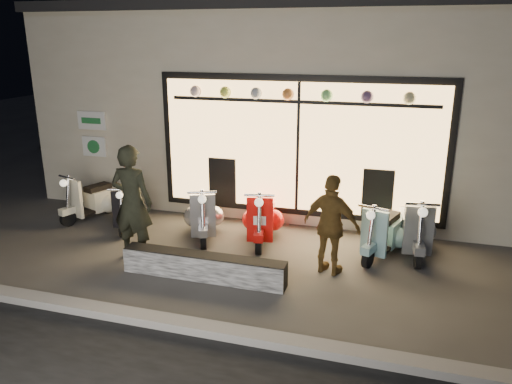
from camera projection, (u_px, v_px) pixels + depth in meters
The scene contains 12 objects.
ground at pixel (223, 262), 8.17m from camera, with size 40.00×40.00×0.00m, color #383533.
kerb at pixel (168, 322), 6.32m from camera, with size 40.00×0.25×0.12m, color slate.
shop_building at pixel (293, 98), 12.10m from camera, with size 10.20×6.23×4.20m.
graffiti_barrier at pixel (204, 267), 7.53m from camera, with size 2.55×0.28×0.40m, color black.
scooter_silver at pixel (204, 214), 9.22m from camera, with size 0.77×1.35×0.98m.
scooter_red at pixel (262, 217), 9.02m from camera, with size 0.63×1.41×1.00m.
scooter_black at pixel (128, 208), 9.67m from camera, with size 0.66×1.22×0.88m.
scooter_cream at pixel (97, 199), 10.11m from camera, with size 0.72×1.31×0.94m.
scooter_blue at pixel (385, 232), 8.39m from camera, with size 0.71×1.34×0.96m.
scooter_grey at pixel (414, 227), 8.51m from camera, with size 0.55×1.44×1.02m.
man at pixel (132, 203), 8.07m from camera, with size 0.70×0.46×1.91m, color black.
woman at pixel (332, 225), 7.55m from camera, with size 0.92×0.38×1.58m, color brown.
Camera 1 is at (2.65, -6.99, 3.52)m, focal length 35.00 mm.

